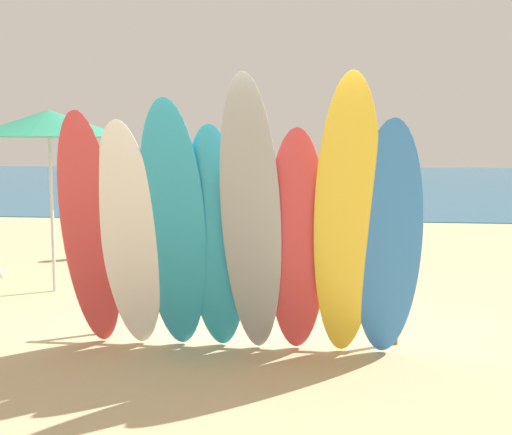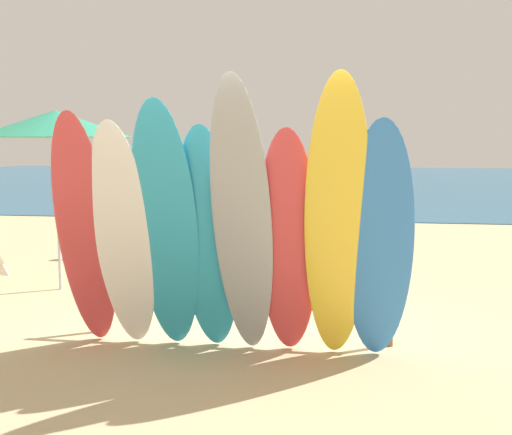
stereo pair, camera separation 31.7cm
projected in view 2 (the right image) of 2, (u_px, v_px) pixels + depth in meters
The scene contains 15 objects.
ground at pixel (323, 207), 20.14m from camera, with size 60.00×60.00×0.00m, color tan.
ocean_water at pixel (340, 180), 35.93m from camera, with size 60.00×40.00×0.02m, color #235B7F.
surfboard_rack at pixel (237, 288), 6.35m from camera, with size 3.03×0.07×0.63m.
surfboard_red_0 at pixel (85, 233), 5.91m from camera, with size 0.51×0.06×2.30m, color #D13D42.
surfboard_white_1 at pixel (123, 238), 5.87m from camera, with size 0.54×0.08×2.19m, color white.
surfboard_teal_2 at pixel (166, 229), 5.80m from camera, with size 0.58×0.07×2.38m, color #289EC6.
surfboard_teal_3 at pixel (208, 241), 5.83m from camera, with size 0.54×0.06×2.14m, color #289EC6.
surfboard_grey_4 at pixel (242, 222), 5.60m from camera, with size 0.52×0.08×2.58m, color #999EA3.
surfboard_red_5 at pixel (288, 245), 5.67m from camera, with size 0.52×0.07×2.12m, color #D13D42.
surfboard_yellow_6 at pixel (337, 223), 5.47m from camera, with size 0.55×0.08×2.57m, color yellow.
surfboard_blue_7 at pixel (379, 244), 5.51m from camera, with size 0.58×0.07×2.19m, color #337AD1.
beachgoer_photographing at pixel (393, 212), 9.85m from camera, with size 0.58×0.25×1.54m.
beachgoer_near_rack at pixel (203, 189), 14.66m from camera, with size 0.59×0.25×1.57m.
beachgoer_strolling at pixel (147, 203), 11.32m from camera, with size 0.48×0.40×1.55m.
beach_umbrella at pixel (55, 124), 8.37m from camera, with size 1.96×1.96×2.33m.
Camera 2 is at (1.18, -6.13, 1.88)m, focal length 45.96 mm.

